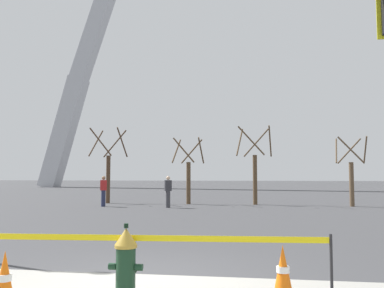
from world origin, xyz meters
name	(u,v)px	position (x,y,z in m)	size (l,w,h in m)	color
ground_plane	(144,279)	(0.00, 0.00, 0.00)	(240.00, 240.00, 0.00)	#3D3D3F
fire_hydrant	(126,263)	(0.05, -1.10, 0.47)	(0.46, 0.48, 0.99)	black
caution_tape_barrier	(128,252)	(0.06, -1.01, 0.60)	(5.37, 0.42, 0.87)	#232326
traffic_cone_by_hydrant	(4,282)	(-1.21, -1.86, 0.36)	(0.36, 0.36, 0.73)	black
traffic_cone_mid_sidewalk	(283,274)	(2.10, -0.92, 0.36)	(0.36, 0.36, 0.73)	black
monument_arch	(241,11)	(0.00, 48.66, 23.60)	(55.80, 2.35, 53.89)	#B2B5BC
tree_far_left	(108,170)	(-6.83, 17.26, 1.95)	(2.02, 2.03, 4.38)	#473323
tree_left_mid	(188,175)	(-2.04, 17.21, 1.66)	(1.74, 1.75, 3.75)	brown
tree_center_left	(255,170)	(1.71, 17.35, 1.93)	(2.00, 2.01, 4.35)	brown
tree_center_right	(351,175)	(6.73, 16.66, 1.62)	(1.69, 1.70, 3.64)	brown
pedestrian_walking_left	(168,191)	(-2.63, 14.41, 0.82)	(0.39, 0.33, 1.59)	#38383D
pedestrian_standing_center	(103,191)	(-6.15, 14.69, 0.82)	(0.39, 0.30, 1.59)	#232847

